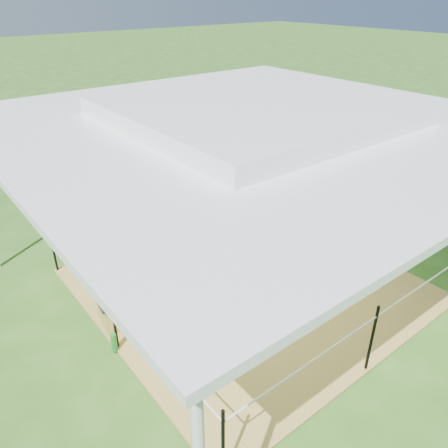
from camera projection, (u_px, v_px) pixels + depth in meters
ground at (247, 285)px, 6.98m from camera, size 90.00×90.00×0.00m
hay_patch at (247, 284)px, 6.98m from camera, size 4.60×4.60×0.03m
canopy_tent at (252, 117)px, 5.70m from camera, size 6.30×6.30×2.90m
rope_fence at (248, 251)px, 6.68m from camera, size 4.54×4.54×1.00m
straw_bale at (135, 303)px, 6.18m from camera, size 1.03×0.61×0.43m
dark_cloth at (133, 289)px, 6.07m from camera, size 1.10×0.67×0.05m
woman at (136, 253)px, 5.86m from camera, size 0.33×0.46×1.17m
green_bottle at (114, 343)px, 5.61m from camera, size 0.08×0.08×0.27m
pony at (243, 253)px, 6.99m from camera, size 0.98×0.47×0.82m
pink_hat at (243, 228)px, 6.77m from camera, size 0.25×0.25×0.12m
foal at (308, 259)px, 7.14m from camera, size 0.98×0.67×0.50m
trash_barrel at (192, 130)px, 13.12m from camera, size 0.67×0.67×0.85m
picnic_table_near at (121, 127)px, 13.75m from camera, size 1.76×1.39×0.67m
picnic_table_far at (181, 109)px, 15.59m from camera, size 2.15×1.97×0.73m
distant_person at (151, 119)px, 13.61m from camera, size 0.68×0.60×1.17m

